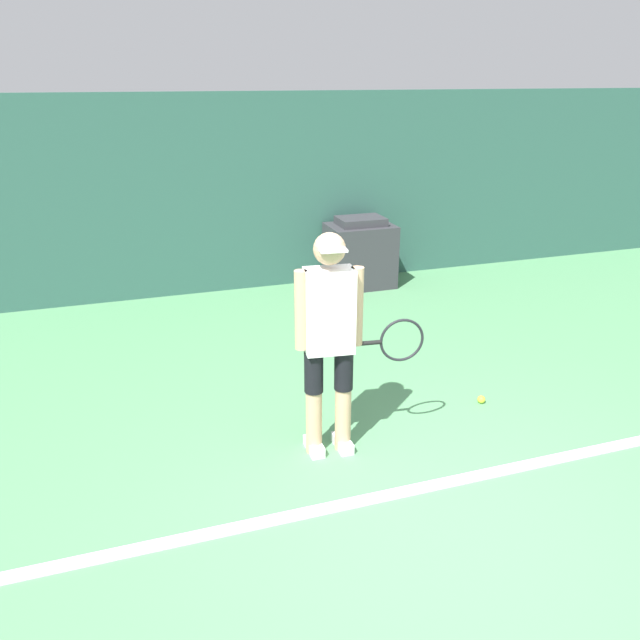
{
  "coord_description": "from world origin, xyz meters",
  "views": [
    {
      "loc": [
        -1.73,
        -2.62,
        2.64
      ],
      "look_at": [
        -0.4,
        1.38,
        0.98
      ],
      "focal_mm": 35.0,
      "sensor_mm": 36.0,
      "label": 1
    }
  ],
  "objects": [
    {
      "name": "tennis_player",
      "position": [
        -0.39,
        1.17,
        0.93
      ],
      "size": [
        0.94,
        0.3,
        1.67
      ],
      "rotation": [
        0.0,
        0.0,
        -0.12
      ],
      "color": "tan",
      "rests_on": "ground_plane"
    },
    {
      "name": "tennis_ball",
      "position": [
        1.08,
        1.44,
        0.03
      ],
      "size": [
        0.07,
        0.07,
        0.07
      ],
      "color": "#D1E533",
      "rests_on": "ground_plane"
    },
    {
      "name": "back_wall",
      "position": [
        0.0,
        5.18,
        1.23
      ],
      "size": [
        24.0,
        0.1,
        2.46
      ],
      "color": "#2D564C",
      "rests_on": "ground_plane"
    },
    {
      "name": "ground_plane",
      "position": [
        0.0,
        0.0,
        0.0
      ],
      "size": [
        24.0,
        24.0,
        0.0
      ],
      "primitive_type": "plane",
      "color": "#518C5B"
    },
    {
      "name": "court_baseline",
      "position": [
        0.0,
        0.52,
        0.01
      ],
      "size": [
        21.6,
        0.1,
        0.01
      ],
      "color": "white",
      "rests_on": "ground_plane"
    },
    {
      "name": "covered_chair",
      "position": [
        1.28,
        4.77,
        0.44
      ],
      "size": [
        0.85,
        0.62,
        0.92
      ],
      "color": "#333338",
      "rests_on": "ground_plane"
    }
  ]
}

